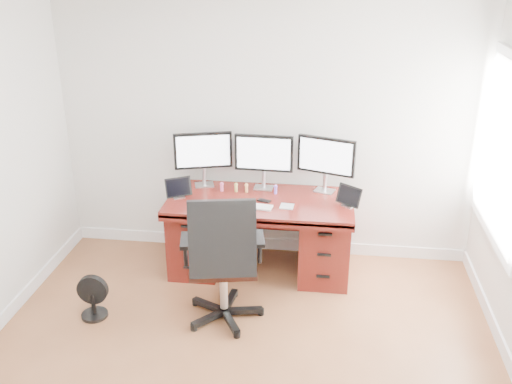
# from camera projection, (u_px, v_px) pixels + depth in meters

# --- Properties ---
(back_wall) EXTENTS (4.00, 0.10, 2.70)m
(back_wall) POSITION_uv_depth(u_px,v_px,m) (266.00, 122.00, 5.39)
(back_wall) COLOR silver
(back_wall) RESTS_ON ground
(desk) EXTENTS (1.70, 0.80, 0.75)m
(desk) POSITION_uv_depth(u_px,v_px,m) (260.00, 232.00, 5.38)
(desk) COLOR #551511
(desk) RESTS_ON ground
(office_chair) EXTENTS (0.73, 0.73, 1.17)m
(office_chair) POSITION_uv_depth(u_px,v_px,m) (223.00, 281.00, 4.62)
(office_chair) COLOR black
(office_chair) RESTS_ON ground
(floor_fan) EXTENTS (0.26, 0.22, 0.38)m
(floor_fan) POSITION_uv_depth(u_px,v_px,m) (93.00, 298.00, 4.75)
(floor_fan) COLOR black
(floor_fan) RESTS_ON ground
(monitor_left) EXTENTS (0.54, 0.19, 0.53)m
(monitor_left) POSITION_uv_depth(u_px,v_px,m) (203.00, 153.00, 5.40)
(monitor_left) COLOR silver
(monitor_left) RESTS_ON desk
(monitor_center) EXTENTS (0.55, 0.15, 0.53)m
(monitor_center) POSITION_uv_depth(u_px,v_px,m) (264.00, 155.00, 5.33)
(monitor_center) COLOR silver
(monitor_center) RESTS_ON desk
(monitor_right) EXTENTS (0.53, 0.21, 0.53)m
(monitor_right) POSITION_uv_depth(u_px,v_px,m) (326.00, 158.00, 5.26)
(monitor_right) COLOR silver
(monitor_right) RESTS_ON desk
(tablet_left) EXTENTS (0.24, 0.18, 0.19)m
(tablet_left) POSITION_uv_depth(u_px,v_px,m) (178.00, 189.00, 5.23)
(tablet_left) COLOR silver
(tablet_left) RESTS_ON desk
(tablet_right) EXTENTS (0.23, 0.20, 0.19)m
(tablet_right) POSITION_uv_depth(u_px,v_px,m) (349.00, 197.00, 5.04)
(tablet_right) COLOR silver
(tablet_right) RESTS_ON desk
(keyboard) EXTENTS (0.27, 0.14, 0.01)m
(keyboard) POSITION_uv_depth(u_px,v_px,m) (258.00, 207.00, 5.05)
(keyboard) COLOR silver
(keyboard) RESTS_ON desk
(trackpad) EXTENTS (0.13, 0.13, 0.01)m
(trackpad) POSITION_uv_depth(u_px,v_px,m) (287.00, 206.00, 5.06)
(trackpad) COLOR silver
(trackpad) RESTS_ON desk
(drawing_tablet) EXTENTS (0.23, 0.19, 0.01)m
(drawing_tablet) POSITION_uv_depth(u_px,v_px,m) (229.00, 207.00, 5.05)
(drawing_tablet) COLOR black
(drawing_tablet) RESTS_ON desk
(phone) EXTENTS (0.13, 0.10, 0.01)m
(phone) POSITION_uv_depth(u_px,v_px,m) (264.00, 201.00, 5.18)
(phone) COLOR black
(phone) RESTS_ON desk
(figurine_pink) EXTENTS (0.04, 0.04, 0.09)m
(figurine_pink) POSITION_uv_depth(u_px,v_px,m) (222.00, 186.00, 5.38)
(figurine_pink) COLOR pink
(figurine_pink) RESTS_ON desk
(figurine_yellow) EXTENTS (0.04, 0.04, 0.09)m
(figurine_yellow) POSITION_uv_depth(u_px,v_px,m) (236.00, 187.00, 5.36)
(figurine_yellow) COLOR #CCB558
(figurine_yellow) RESTS_ON desk
(figurine_orange) EXTENTS (0.04, 0.04, 0.09)m
(figurine_orange) POSITION_uv_depth(u_px,v_px,m) (246.00, 187.00, 5.35)
(figurine_orange) COLOR #E8A055
(figurine_orange) RESTS_ON desk
(figurine_purple) EXTENTS (0.04, 0.04, 0.09)m
(figurine_purple) POSITION_uv_depth(u_px,v_px,m) (276.00, 189.00, 5.32)
(figurine_purple) COLOR #8858E1
(figurine_purple) RESTS_ON desk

